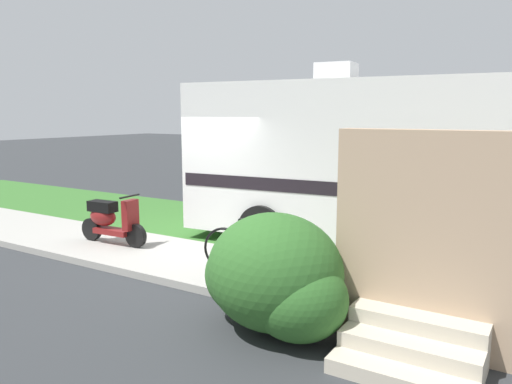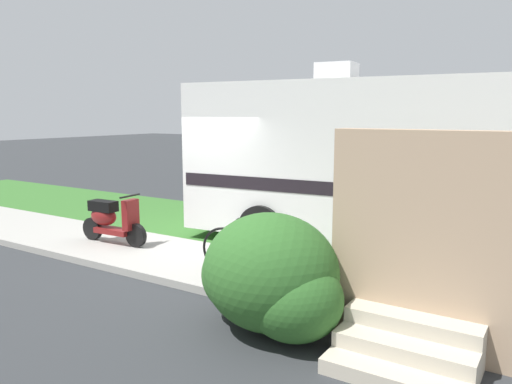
# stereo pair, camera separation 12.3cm
# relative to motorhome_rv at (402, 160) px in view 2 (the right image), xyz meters

# --- Properties ---
(ground_plane) EXTENTS (80.00, 80.00, 0.00)m
(ground_plane) POSITION_rel_motorhome_rv_xyz_m (-3.43, -1.52, -1.74)
(ground_plane) COLOR #2D3033
(sidewalk) EXTENTS (24.00, 2.00, 0.12)m
(sidewalk) POSITION_rel_motorhome_rv_xyz_m (-3.43, -2.72, -1.68)
(sidewalk) COLOR #9E9B93
(sidewalk) RESTS_ON ground
(grass_strip) EXTENTS (24.00, 3.40, 0.08)m
(grass_strip) POSITION_rel_motorhome_rv_xyz_m (-3.43, -0.02, -1.70)
(grass_strip) COLOR #336628
(grass_strip) RESTS_ON ground
(motorhome_rv) EXTENTS (7.94, 3.13, 3.65)m
(motorhome_rv) POSITION_rel_motorhome_rv_xyz_m (0.00, 0.00, 0.00)
(motorhome_rv) COLOR silver
(motorhome_rv) RESTS_ON ground
(scooter) EXTENTS (1.56, 0.50, 0.97)m
(scooter) POSITION_rel_motorhome_rv_xyz_m (-4.69, -2.72, -1.16)
(scooter) COLOR black
(scooter) RESTS_ON ground
(bicycle) EXTENTS (1.75, 0.56, 0.90)m
(bicycle) POSITION_rel_motorhome_rv_xyz_m (-1.35, -2.84, -1.23)
(bicycle) COLOR black
(bicycle) RESTS_ON ground
(pickup_truck_near) EXTENTS (5.54, 2.22, 1.71)m
(pickup_truck_near) POSITION_rel_motorhome_rv_xyz_m (-2.30, 4.55, -0.81)
(pickup_truck_near) COLOR #1E2328
(pickup_truck_near) RESTS_ON ground
(pickup_truck_far) EXTENTS (5.50, 2.53, 1.85)m
(pickup_truck_far) POSITION_rel_motorhome_rv_xyz_m (0.95, 7.52, -0.75)
(pickup_truck_far) COLOR maroon
(pickup_truck_far) RESTS_ON ground
(porch_steps) EXTENTS (2.00, 1.26, 2.40)m
(porch_steps) POSITION_rel_motorhome_rv_xyz_m (1.33, -3.81, -0.77)
(porch_steps) COLOR #BCB29E
(porch_steps) RESTS_ON ground
(bush_by_porch) EXTENTS (1.96, 1.47, 1.39)m
(bush_by_porch) POSITION_rel_motorhome_rv_xyz_m (-0.29, -4.20, -1.08)
(bush_by_porch) COLOR #2D6026
(bush_by_porch) RESTS_ON ground
(bottle_green) EXTENTS (0.06, 0.06, 0.30)m
(bottle_green) POSITION_rel_motorhome_rv_xyz_m (0.81, -2.53, -1.49)
(bottle_green) COLOR #19722D
(bottle_green) RESTS_ON ground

